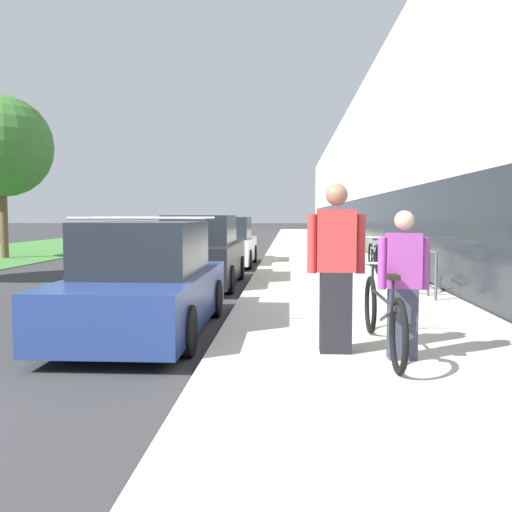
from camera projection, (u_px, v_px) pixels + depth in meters
name	position (u px, v px, depth m)	size (l,w,h in m)	color
sidewalk_slab	(313.00, 251.00, 24.94)	(3.91, 70.00, 0.15)	#BCB5A5
storefront_facade	(432.00, 180.00, 32.25)	(10.01, 70.00, 7.25)	silver
lawn_strip	(56.00, 246.00, 29.70)	(7.32, 70.00, 0.03)	#3D7533
tandem_bicycle	(383.00, 316.00, 6.20)	(0.52, 2.56, 0.91)	black
person_rider	(403.00, 285.00, 5.84)	(0.52, 0.20, 1.53)	#33384C
person_bystander	(336.00, 268.00, 6.12)	(0.62, 0.24, 1.82)	black
bike_rack_hoop	(432.00, 269.00, 10.15)	(0.05, 0.60, 0.84)	#4C4C51
cruiser_bike_nearest	(409.00, 269.00, 11.46)	(0.52, 1.84, 0.94)	black
cruiser_bike_middle	(381.00, 260.00, 13.76)	(0.52, 1.71, 0.93)	black
cruiser_bike_farthest	(373.00, 255.00, 16.03)	(0.52, 1.70, 0.86)	black
parked_sedan_curbside	(146.00, 284.00, 7.86)	(1.80, 4.25, 1.61)	navy
vintage_roadster_curbside	(201.00, 254.00, 13.10)	(1.75, 4.31, 1.63)	black
parked_sedan_far	(227.00, 244.00, 18.38)	(1.74, 4.24, 1.57)	white
street_tree_far	(2.00, 147.00, 21.19)	(3.76, 3.76, 6.07)	brown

